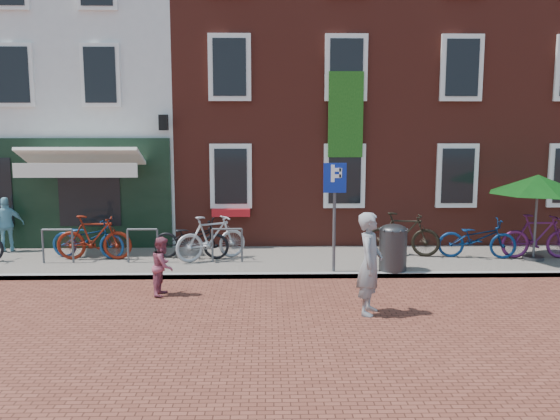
{
  "coord_description": "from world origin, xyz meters",
  "views": [
    {
      "loc": [
        1.46,
        -12.65,
        3.39
      ],
      "look_at": [
        1.76,
        1.3,
        1.34
      ],
      "focal_mm": 38.08,
      "sensor_mm": 36.0,
      "label": 1
    }
  ],
  "objects_px": {
    "bicycle_2": "(88,238)",
    "bicycle_5": "(403,234)",
    "woman": "(370,263)",
    "cafe_person": "(7,224)",
    "bicycle_4": "(191,239)",
    "parasol": "(538,181)",
    "bicycle_1": "(94,238)",
    "boy": "(163,266)",
    "bicycle_7": "(538,236)",
    "litter_bin": "(393,245)",
    "parking_sign": "(335,198)",
    "bicycle_3": "(211,238)",
    "bicycle_6": "(477,238)"
  },
  "relations": [
    {
      "from": "bicycle_1",
      "to": "bicycle_2",
      "type": "distance_m",
      "value": 0.28
    },
    {
      "from": "bicycle_5",
      "to": "parking_sign",
      "type": "bearing_deg",
      "value": 142.2
    },
    {
      "from": "bicycle_2",
      "to": "bicycle_5",
      "type": "distance_m",
      "value": 7.77
    },
    {
      "from": "parasol",
      "to": "bicycle_5",
      "type": "distance_m",
      "value": 3.42
    },
    {
      "from": "cafe_person",
      "to": "bicycle_2",
      "type": "distance_m",
      "value": 2.46
    },
    {
      "from": "bicycle_6",
      "to": "bicycle_2",
      "type": "bearing_deg",
      "value": 97.56
    },
    {
      "from": "boy",
      "to": "bicycle_2",
      "type": "bearing_deg",
      "value": 44.4
    },
    {
      "from": "parking_sign",
      "to": "bicycle_5",
      "type": "bearing_deg",
      "value": 39.24
    },
    {
      "from": "litter_bin",
      "to": "parking_sign",
      "type": "relative_size",
      "value": 0.47
    },
    {
      "from": "boy",
      "to": "bicycle_3",
      "type": "bearing_deg",
      "value": -10.28
    },
    {
      "from": "bicycle_2",
      "to": "bicycle_7",
      "type": "height_order",
      "value": "bicycle_7"
    },
    {
      "from": "litter_bin",
      "to": "cafe_person",
      "type": "relative_size",
      "value": 0.8
    },
    {
      "from": "boy",
      "to": "bicycle_1",
      "type": "distance_m",
      "value": 3.41
    },
    {
      "from": "bicycle_4",
      "to": "bicycle_7",
      "type": "bearing_deg",
      "value": -83.77
    },
    {
      "from": "boy",
      "to": "bicycle_5",
      "type": "height_order",
      "value": "bicycle_5"
    },
    {
      "from": "boy",
      "to": "bicycle_6",
      "type": "height_order",
      "value": "boy"
    },
    {
      "from": "bicycle_2",
      "to": "bicycle_5",
      "type": "xyz_separation_m",
      "value": [
        7.77,
        0.09,
        0.05
      ]
    },
    {
      "from": "litter_bin",
      "to": "parasol",
      "type": "height_order",
      "value": "parasol"
    },
    {
      "from": "woman",
      "to": "bicycle_5",
      "type": "xyz_separation_m",
      "value": [
        1.56,
        4.2,
        -0.27
      ]
    },
    {
      "from": "boy",
      "to": "woman",
      "type": "bearing_deg",
      "value": -102.71
    },
    {
      "from": "woman",
      "to": "bicycle_4",
      "type": "bearing_deg",
      "value": 61.89
    },
    {
      "from": "woman",
      "to": "cafe_person",
      "type": "xyz_separation_m",
      "value": [
        -8.52,
        4.93,
        -0.11
      ]
    },
    {
      "from": "woman",
      "to": "bicycle_7",
      "type": "xyz_separation_m",
      "value": [
        4.8,
        3.86,
        -0.27
      ]
    },
    {
      "from": "litter_bin",
      "to": "cafe_person",
      "type": "distance_m",
      "value": 9.77
    },
    {
      "from": "bicycle_2",
      "to": "bicycle_5",
      "type": "height_order",
      "value": "bicycle_5"
    },
    {
      "from": "woman",
      "to": "bicycle_4",
      "type": "height_order",
      "value": "woman"
    },
    {
      "from": "boy",
      "to": "bicycle_7",
      "type": "height_order",
      "value": "bicycle_7"
    },
    {
      "from": "litter_bin",
      "to": "bicycle_7",
      "type": "height_order",
      "value": "litter_bin"
    },
    {
      "from": "parking_sign",
      "to": "boy",
      "type": "distance_m",
      "value": 3.99
    },
    {
      "from": "litter_bin",
      "to": "parking_sign",
      "type": "distance_m",
      "value": 1.72
    },
    {
      "from": "parking_sign",
      "to": "bicycle_5",
      "type": "relative_size",
      "value": 1.34
    },
    {
      "from": "parasol",
      "to": "bicycle_6",
      "type": "xyz_separation_m",
      "value": [
        -1.32,
        0.22,
        -1.44
      ]
    },
    {
      "from": "bicycle_3",
      "to": "bicycle_5",
      "type": "height_order",
      "value": "same"
    },
    {
      "from": "bicycle_7",
      "to": "bicycle_5",
      "type": "bearing_deg",
      "value": 84.66
    },
    {
      "from": "litter_bin",
      "to": "bicycle_3",
      "type": "xyz_separation_m",
      "value": [
        -4.17,
        1.12,
        -0.04
      ]
    },
    {
      "from": "bicycle_2",
      "to": "parasol",
      "type": "bearing_deg",
      "value": -81.76
    },
    {
      "from": "bicycle_5",
      "to": "bicycle_4",
      "type": "bearing_deg",
      "value": 104.78
    },
    {
      "from": "boy",
      "to": "bicycle_5",
      "type": "bearing_deg",
      "value": -56.36
    },
    {
      "from": "woman",
      "to": "bicycle_7",
      "type": "relative_size",
      "value": 1.01
    },
    {
      "from": "parasol",
      "to": "bicycle_1",
      "type": "relative_size",
      "value": 1.28
    },
    {
      "from": "bicycle_4",
      "to": "bicycle_5",
      "type": "distance_m",
      "value": 5.24
    },
    {
      "from": "parasol",
      "to": "bicycle_5",
      "type": "relative_size",
      "value": 1.28
    },
    {
      "from": "parasol",
      "to": "bicycle_4",
      "type": "bearing_deg",
      "value": 177.79
    },
    {
      "from": "parasol",
      "to": "woman",
      "type": "height_order",
      "value": "parasol"
    },
    {
      "from": "boy",
      "to": "cafe_person",
      "type": "relative_size",
      "value": 0.83
    },
    {
      "from": "bicycle_2",
      "to": "bicycle_3",
      "type": "bearing_deg",
      "value": -85.04
    },
    {
      "from": "bicycle_7",
      "to": "bicycle_4",
      "type": "bearing_deg",
      "value": 89.56
    },
    {
      "from": "woman",
      "to": "cafe_person",
      "type": "distance_m",
      "value": 9.85
    },
    {
      "from": "parking_sign",
      "to": "parasol",
      "type": "distance_m",
      "value": 5.1
    },
    {
      "from": "woman",
      "to": "boy",
      "type": "relative_size",
      "value": 1.57
    }
  ]
}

